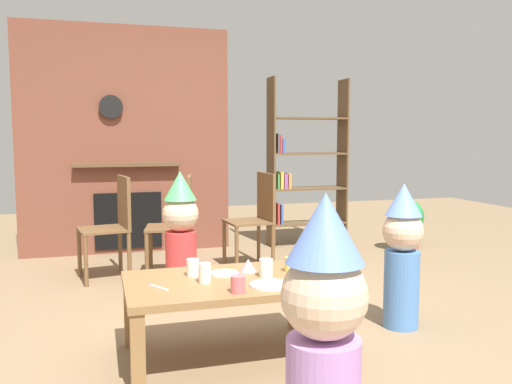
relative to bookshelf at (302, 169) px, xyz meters
name	(u,v)px	position (x,y,z in m)	size (l,w,h in m)	color
ground_plane	(251,325)	(-1.30, -2.40, -0.88)	(12.00, 12.00, 0.00)	#846B4C
brick_fireplace_feature	(126,141)	(-1.95, 0.20, 0.31)	(2.20, 0.28, 2.40)	brown
bookshelf	(302,169)	(0.00, 0.00, 0.00)	(0.90, 0.28, 1.90)	brown
coffee_table	(228,290)	(-1.56, -2.84, -0.50)	(1.13, 0.72, 0.45)	olive
paper_cup_near_left	(290,264)	(-1.17, -2.78, -0.39)	(0.06, 0.06, 0.09)	#F2CC4C
paper_cup_near_right	(266,268)	(-1.34, -2.85, -0.38)	(0.08, 0.08, 0.10)	silver
paper_cup_center	(238,284)	(-1.57, -3.11, -0.39)	(0.08, 0.08, 0.09)	#E5666B
paper_cup_far_left	(205,273)	(-1.70, -2.88, -0.38)	(0.07, 0.07, 0.11)	silver
paper_cup_far_right	(193,267)	(-1.74, -2.71, -0.38)	(0.07, 0.07, 0.10)	silver
paper_plate_front	(270,285)	(-1.38, -3.04, -0.43)	(0.22, 0.22, 0.01)	white
paper_plate_rear	(225,273)	(-1.55, -2.73, -0.43)	(0.16, 0.16, 0.01)	white
birthday_cake_slice	(248,265)	(-1.40, -2.70, -0.40)	(0.10, 0.10, 0.07)	pink
table_fork	(159,287)	(-1.95, -2.91, -0.43)	(0.15, 0.02, 0.01)	silver
child_with_cone_hat	(324,341)	(-1.53, -4.10, -0.32)	(0.29, 0.29, 1.06)	#B27FCC
child_in_pink	(402,252)	(-0.36, -2.70, -0.38)	(0.26, 0.26, 0.95)	#4C7FC6
child_by_the_chairs	(181,232)	(-1.65, -1.70, -0.36)	(0.27, 0.27, 0.98)	#D13838
dining_chair_left	(114,221)	(-2.12, -0.91, -0.37)	(0.46, 0.46, 0.90)	brown
dining_chair_middle	(179,219)	(-1.56, -1.00, -0.37)	(0.47, 0.47, 0.90)	brown
dining_chair_right	(257,214)	(-0.80, -0.87, -0.37)	(0.43, 0.43, 0.90)	brown
potted_plant_tall	(406,222)	(0.98, -0.63, -0.57)	(0.37, 0.37, 0.57)	#9E5B42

